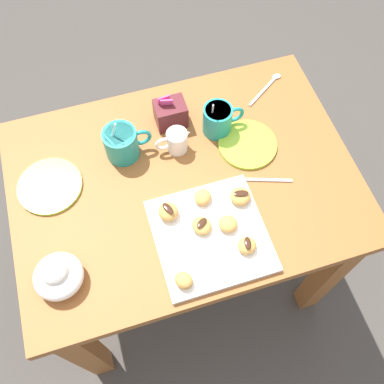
{
  "coord_description": "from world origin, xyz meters",
  "views": [
    {
      "loc": [
        -0.16,
        -0.58,
        1.81
      ],
      "look_at": [
        0.01,
        -0.06,
        0.76
      ],
      "focal_mm": 40.85,
      "sensor_mm": 36.0,
      "label": 1
    }
  ],
  "objects_px": {
    "beignet_1": "(203,225)",
    "coffee_mug_teal_left": "(122,143)",
    "beignet_4": "(203,197)",
    "beignet_5": "(228,224)",
    "saucer_lime_left": "(248,144)",
    "coffee_mug_teal_right": "(218,119)",
    "beignet_3": "(240,196)",
    "beignet_0": "(168,212)",
    "ice_cream_bowl": "(58,276)",
    "beignet_2": "(184,280)",
    "cream_pitcher_white": "(176,140)",
    "saucer_lime_right": "(50,186)",
    "dining_table": "(185,203)",
    "sugar_caddy": "(170,113)",
    "pastry_plate_square": "(210,236)",
    "beignet_6": "(247,246)"
  },
  "relations": [
    {
      "from": "beignet_1",
      "to": "coffee_mug_teal_left",
      "type": "bearing_deg",
      "value": 115.88
    },
    {
      "from": "sugar_caddy",
      "to": "beignet_2",
      "type": "distance_m",
      "value": 0.5
    },
    {
      "from": "beignet_5",
      "to": "beignet_6",
      "type": "height_order",
      "value": "beignet_6"
    },
    {
      "from": "beignet_6",
      "to": "saucer_lime_right",
      "type": "bearing_deg",
      "value": 143.63
    },
    {
      "from": "coffee_mug_teal_left",
      "to": "saucer_lime_left",
      "type": "relative_size",
      "value": 0.87
    },
    {
      "from": "pastry_plate_square",
      "to": "beignet_1",
      "type": "height_order",
      "value": "beignet_1"
    },
    {
      "from": "beignet_0",
      "to": "beignet_6",
      "type": "distance_m",
      "value": 0.22
    },
    {
      "from": "dining_table",
      "to": "coffee_mug_teal_right",
      "type": "height_order",
      "value": "coffee_mug_teal_right"
    },
    {
      "from": "saucer_lime_right",
      "to": "beignet_0",
      "type": "relative_size",
      "value": 3.25
    },
    {
      "from": "coffee_mug_teal_left",
      "to": "sugar_caddy",
      "type": "relative_size",
      "value": 1.41
    },
    {
      "from": "saucer_lime_left",
      "to": "beignet_0",
      "type": "height_order",
      "value": "beignet_0"
    },
    {
      "from": "beignet_0",
      "to": "sugar_caddy",
      "type": "bearing_deg",
      "value": 73.08
    },
    {
      "from": "saucer_lime_right",
      "to": "beignet_4",
      "type": "xyz_separation_m",
      "value": [
        0.39,
        -0.17,
        0.03
      ]
    },
    {
      "from": "pastry_plate_square",
      "to": "coffee_mug_teal_left",
      "type": "distance_m",
      "value": 0.36
    },
    {
      "from": "sugar_caddy",
      "to": "beignet_0",
      "type": "relative_size",
      "value": 1.93
    },
    {
      "from": "beignet_3",
      "to": "beignet_4",
      "type": "xyz_separation_m",
      "value": [
        -0.1,
        0.03,
        -0.0
      ]
    },
    {
      "from": "sugar_caddy",
      "to": "saucer_lime_right",
      "type": "bearing_deg",
      "value": -163.14
    },
    {
      "from": "beignet_2",
      "to": "cream_pitcher_white",
      "type": "bearing_deg",
      "value": 76.31
    },
    {
      "from": "cream_pitcher_white",
      "to": "beignet_5",
      "type": "height_order",
      "value": "cream_pitcher_white"
    },
    {
      "from": "coffee_mug_teal_right",
      "to": "cream_pitcher_white",
      "type": "distance_m",
      "value": 0.14
    },
    {
      "from": "coffee_mug_teal_right",
      "to": "coffee_mug_teal_left",
      "type": "bearing_deg",
      "value": 180.0
    },
    {
      "from": "saucer_lime_right",
      "to": "beignet_1",
      "type": "bearing_deg",
      "value": -34.12
    },
    {
      "from": "beignet_4",
      "to": "beignet_5",
      "type": "xyz_separation_m",
      "value": [
        0.04,
        -0.09,
        0.0
      ]
    },
    {
      "from": "dining_table",
      "to": "beignet_0",
      "type": "height_order",
      "value": "beignet_0"
    },
    {
      "from": "saucer_lime_left",
      "to": "beignet_4",
      "type": "height_order",
      "value": "beignet_4"
    },
    {
      "from": "ice_cream_bowl",
      "to": "cream_pitcher_white",
      "type": "bearing_deg",
      "value": 37.4
    },
    {
      "from": "beignet_1",
      "to": "saucer_lime_right",
      "type": "bearing_deg",
      "value": 145.88
    },
    {
      "from": "cream_pitcher_white",
      "to": "beignet_2",
      "type": "height_order",
      "value": "cream_pitcher_white"
    },
    {
      "from": "saucer_lime_left",
      "to": "beignet_4",
      "type": "bearing_deg",
      "value": -142.78
    },
    {
      "from": "ice_cream_bowl",
      "to": "beignet_0",
      "type": "height_order",
      "value": "ice_cream_bowl"
    },
    {
      "from": "coffee_mug_teal_right",
      "to": "pastry_plate_square",
      "type": "bearing_deg",
      "value": -111.73
    },
    {
      "from": "coffee_mug_teal_right",
      "to": "beignet_5",
      "type": "bearing_deg",
      "value": -104.08
    },
    {
      "from": "cream_pitcher_white",
      "to": "saucer_lime_right",
      "type": "height_order",
      "value": "cream_pitcher_white"
    },
    {
      "from": "saucer_lime_right",
      "to": "beignet_0",
      "type": "xyz_separation_m",
      "value": [
        0.29,
        -0.19,
        0.03
      ]
    },
    {
      "from": "ice_cream_bowl",
      "to": "beignet_2",
      "type": "distance_m",
      "value": 0.3
    },
    {
      "from": "cream_pitcher_white",
      "to": "beignet_2",
      "type": "relative_size",
      "value": 2.18
    },
    {
      "from": "coffee_mug_teal_right",
      "to": "ice_cream_bowl",
      "type": "distance_m",
      "value": 0.61
    },
    {
      "from": "saucer_lime_left",
      "to": "ice_cream_bowl",
      "type": "bearing_deg",
      "value": -157.49
    },
    {
      "from": "beignet_4",
      "to": "beignet_2",
      "type": "bearing_deg",
      "value": -119.23
    },
    {
      "from": "beignet_6",
      "to": "beignet_3",
      "type": "bearing_deg",
      "value": 76.67
    },
    {
      "from": "pastry_plate_square",
      "to": "saucer_lime_right",
      "type": "distance_m",
      "value": 0.47
    },
    {
      "from": "ice_cream_bowl",
      "to": "beignet_6",
      "type": "bearing_deg",
      "value": -7.4
    },
    {
      "from": "cream_pitcher_white",
      "to": "beignet_1",
      "type": "bearing_deg",
      "value": -91.27
    },
    {
      "from": "dining_table",
      "to": "beignet_5",
      "type": "bearing_deg",
      "value": -69.56
    },
    {
      "from": "coffee_mug_teal_right",
      "to": "beignet_3",
      "type": "height_order",
      "value": "coffee_mug_teal_right"
    },
    {
      "from": "coffee_mug_teal_right",
      "to": "dining_table",
      "type": "bearing_deg",
      "value": -137.11
    },
    {
      "from": "dining_table",
      "to": "beignet_5",
      "type": "distance_m",
      "value": 0.26
    },
    {
      "from": "coffee_mug_teal_right",
      "to": "saucer_lime_right",
      "type": "distance_m",
      "value": 0.51
    },
    {
      "from": "coffee_mug_teal_right",
      "to": "beignet_0",
      "type": "xyz_separation_m",
      "value": [
        -0.22,
        -0.24,
        -0.02
      ]
    },
    {
      "from": "beignet_6",
      "to": "beignet_2",
      "type": "bearing_deg",
      "value": -167.66
    }
  ]
}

